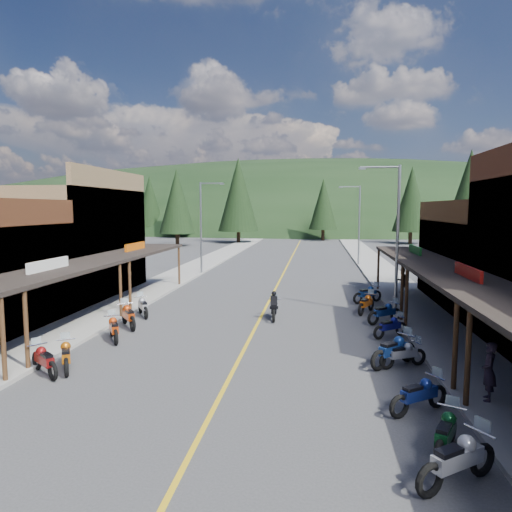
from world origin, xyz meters
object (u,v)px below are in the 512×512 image
at_px(pine_1, 178,201).
at_px(bike_west_7, 66,354).
at_px(pine_11, 470,196).
at_px(bike_east_9, 390,326).
at_px(shop_east_3, 505,264).
at_px(pine_4, 412,199).
at_px(pine_9, 484,203).
at_px(pine_8, 124,207).
at_px(bike_east_7, 403,353).
at_px(bike_east_8, 394,349).
at_px(streetlight_3, 358,221).
at_px(bike_east_11, 366,303).
at_px(bike_east_6, 419,393).
at_px(pine_3, 323,204).
at_px(bike_west_6, 44,359).
at_px(pedestrian_east_a, 489,371).
at_px(streetlight_1, 203,223).
at_px(bike_east_12, 367,293).
at_px(bike_east_4, 457,457).
at_px(streetlight_2, 395,233).
at_px(bike_east_5, 446,431).
at_px(pedestrian_east_b, 402,280).
at_px(bike_west_10, 143,305).
at_px(shop_west_3, 61,243).
at_px(bike_west_9, 128,315).
at_px(pine_7, 150,201).
at_px(pine_10, 177,201).
at_px(pine_5, 489,196).
at_px(pine_2, 238,195).
at_px(rider_on_bike, 274,308).
at_px(pine_0, 80,204).
at_px(bike_west_8, 114,327).

distance_m(pine_1, bike_west_7, 74.42).
height_order(pine_11, bike_east_9, pine_11).
distance_m(shop_east_3, pine_1, 69.95).
xyz_separation_m(pine_4, pine_9, (6.00, -15.00, -0.86)).
bearing_deg(pine_8, bike_east_7, -54.96).
height_order(pine_9, bike_east_8, pine_9).
distance_m(shop_east_3, streetlight_3, 19.99).
xyz_separation_m(streetlight_3, bike_east_11, (-1.31, -21.41, -3.86)).
relative_size(shop_east_3, bike_east_6, 5.24).
height_order(pine_3, bike_west_6, pine_3).
height_order(bike_east_8, pedestrian_east_a, pedestrian_east_a).
relative_size(streetlight_1, pine_8, 0.80).
bearing_deg(bike_east_12, bike_east_4, -37.01).
bearing_deg(pine_1, shop_east_3, -57.25).
height_order(streetlight_2, bike_east_5, streetlight_2).
xyz_separation_m(shop_east_3, pedestrian_east_b, (-5.16, 3.26, -1.56)).
height_order(pine_4, bike_west_10, pine_4).
height_order(shop_west_3, bike_west_9, shop_west_3).
height_order(pine_7, bike_east_12, pine_7).
height_order(pine_7, bike_east_5, pine_7).
xyz_separation_m(bike_east_7, bike_east_11, (-0.41, 8.60, 0.06)).
xyz_separation_m(pine_11, bike_east_8, (-14.26, -37.94, -6.52)).
bearing_deg(pine_3, streetlight_1, -103.98).
height_order(pine_10, bike_west_6, pine_10).
bearing_deg(bike_east_6, pine_9, 124.79).
distance_m(pine_1, pine_9, 54.13).
bearing_deg(pine_5, bike_east_6, -110.40).
height_order(pine_2, bike_east_9, pine_2).
relative_size(bike_west_9, rider_on_bike, 1.11).
height_order(shop_east_3, streetlight_2, streetlight_2).
xyz_separation_m(bike_east_6, bike_east_11, (-0.16, 12.39, 0.01)).
relative_size(pine_2, bike_east_6, 6.73).
height_order(streetlight_1, pine_9, pine_9).
relative_size(pine_3, bike_east_12, 5.14).
bearing_deg(bike_west_9, pine_7, 73.19).
bearing_deg(bike_west_9, bike_east_9, -36.79).
bearing_deg(bike_east_8, bike_east_5, -40.37).
bearing_deg(pine_2, bike_east_4, -76.36).
bearing_deg(bike_east_12, pine_5, 118.74).
bearing_deg(pine_3, pine_5, 11.31).
relative_size(pine_8, bike_west_7, 4.84).
xyz_separation_m(pine_10, rider_on_bike, (18.74, -43.40, -6.17)).
xyz_separation_m(pine_8, pine_9, (46.00, 5.00, 0.40)).
distance_m(bike_west_9, bike_east_5, 15.63).
height_order(pine_10, bike_west_10, pine_10).
height_order(pine_0, bike_east_6, pine_0).
relative_size(streetlight_3, pine_1, 0.64).
distance_m(pine_5, bike_east_6, 81.21).
height_order(streetlight_1, bike_west_6, streetlight_1).
relative_size(bike_west_8, bike_east_8, 0.90).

